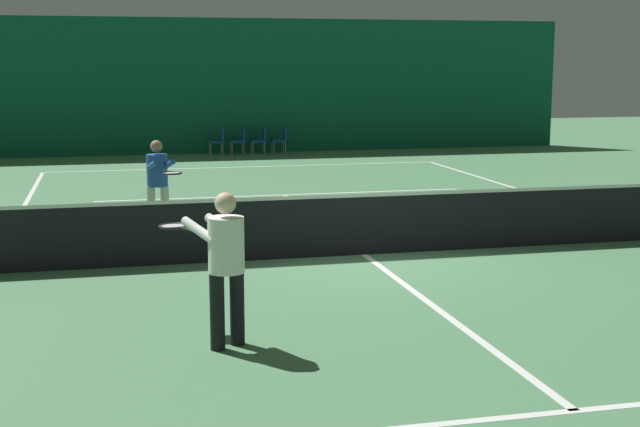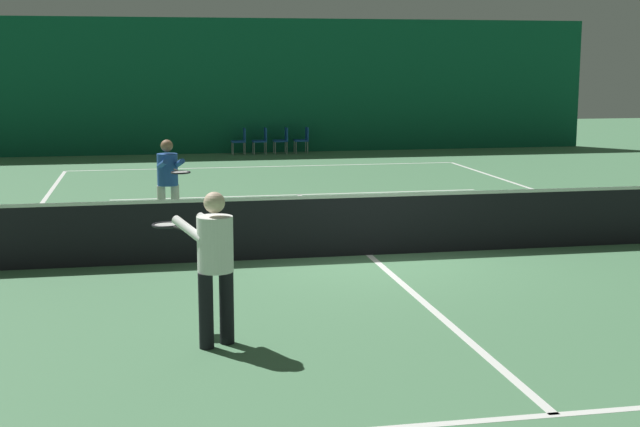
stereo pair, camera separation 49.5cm
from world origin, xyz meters
name	(u,v)px [view 1 (the left image)]	position (x,y,z in m)	size (l,w,h in m)	color
ground_plane	(364,255)	(0.00, 0.00, 0.00)	(60.00, 60.00, 0.00)	#4C7F56
backdrop_curtain	(226,86)	(0.00, 15.96, 2.16)	(23.00, 0.12, 4.31)	#0F5138
court_line_baseline_far	(246,167)	(0.00, 11.90, 0.00)	(11.00, 0.10, 0.00)	white
court_line_service_far	(284,195)	(0.00, 6.40, 0.00)	(8.25, 0.10, 0.00)	white
court_line_service_near	(575,411)	(0.00, -6.40, 0.00)	(8.25, 0.10, 0.00)	white
court_line_centre	(364,254)	(0.00, 0.00, 0.00)	(0.10, 12.80, 0.00)	white
tennis_net	(364,222)	(0.00, 0.00, 0.51)	(12.00, 0.10, 1.07)	black
player_near	(224,257)	(-2.66, -3.95, 0.95)	(0.95, 1.34, 1.63)	black
player_far	(158,178)	(-2.95, 2.79, 0.92)	(0.61, 1.36, 1.59)	beige
courtside_chair_0	(218,140)	(-0.35, 15.41, 0.49)	(0.44, 0.44, 0.84)	#99999E
courtside_chair_1	(239,139)	(0.33, 15.41, 0.49)	(0.44, 0.44, 0.84)	#99999E
courtside_chair_2	(260,139)	(1.01, 15.41, 0.49)	(0.44, 0.44, 0.84)	#99999E
courtside_chair_3	(281,138)	(1.68, 15.41, 0.49)	(0.44, 0.44, 0.84)	#99999E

